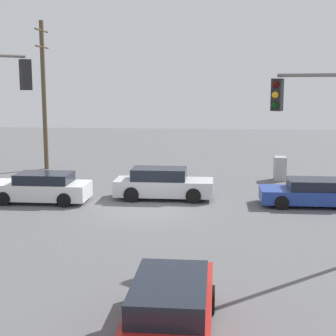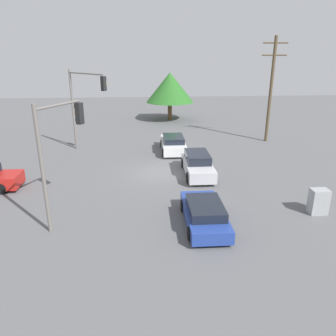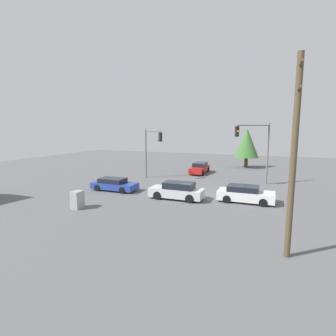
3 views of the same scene
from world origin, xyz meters
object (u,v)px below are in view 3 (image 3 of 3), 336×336
(traffic_signal_cross, at_px, (152,145))
(electrical_cabinet, at_px, (77,200))
(sedan_blue, at_px, (114,184))
(sedan_red, at_px, (200,168))
(traffic_signal_main, at_px, (256,143))
(sedan_silver, at_px, (177,191))
(sedan_white, at_px, (245,194))

(traffic_signal_cross, relative_size, electrical_cabinet, 4.46)
(sedan_blue, height_order, electrical_cabinet, electrical_cabinet)
(traffic_signal_cross, distance_m, electrical_cabinet, 13.37)
(sedan_red, distance_m, sedan_blue, 14.00)
(traffic_signal_main, height_order, traffic_signal_cross, traffic_signal_main)
(traffic_signal_main, bearing_deg, sedan_silver, 9.31)
(sedan_red, bearing_deg, electrical_cabinet, 76.67)
(sedan_red, height_order, sedan_silver, sedan_silver)
(traffic_signal_cross, bearing_deg, sedan_blue, -69.76)
(sedan_blue, relative_size, traffic_signal_main, 0.68)
(sedan_red, bearing_deg, sedan_blue, 67.95)
(sedan_red, distance_m, sedan_silver, 13.81)
(sedan_white, relative_size, sedan_blue, 1.00)
(sedan_white, bearing_deg, traffic_signal_cross, -118.90)
(sedan_white, xyz_separation_m, sedan_blue, (0.45, -12.45, -0.07))
(traffic_signal_main, relative_size, electrical_cabinet, 4.95)
(sedan_white, height_order, sedan_silver, sedan_silver)
(sedan_silver, xyz_separation_m, traffic_signal_main, (-8.31, 5.86, 3.86))
(sedan_silver, xyz_separation_m, sedan_blue, (-0.74, -6.87, -0.12))
(sedan_blue, bearing_deg, traffic_signal_cross, 172.30)
(sedan_white, height_order, sedan_red, sedan_red)
(sedan_white, xyz_separation_m, traffic_signal_cross, (-6.36, -11.53, 3.40))
(electrical_cabinet, bearing_deg, traffic_signal_main, 138.75)
(sedan_silver, bearing_deg, sedan_white, -77.89)
(sedan_silver, relative_size, traffic_signal_cross, 0.78)
(sedan_silver, relative_size, traffic_signal_main, 0.70)
(sedan_silver, distance_m, traffic_signal_main, 10.88)
(sedan_silver, relative_size, sedan_blue, 1.03)
(sedan_silver, xyz_separation_m, electrical_cabinet, (5.38, -6.14, -0.05))
(electrical_cabinet, bearing_deg, traffic_signal_cross, 179.16)
(sedan_white, bearing_deg, sedan_silver, -77.89)
(sedan_blue, height_order, traffic_signal_cross, traffic_signal_cross)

